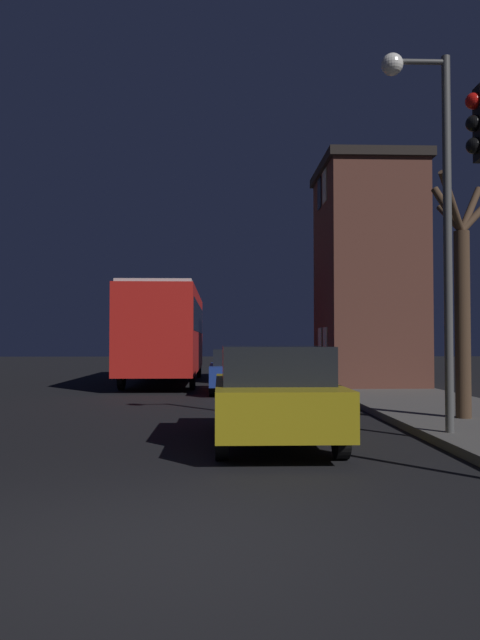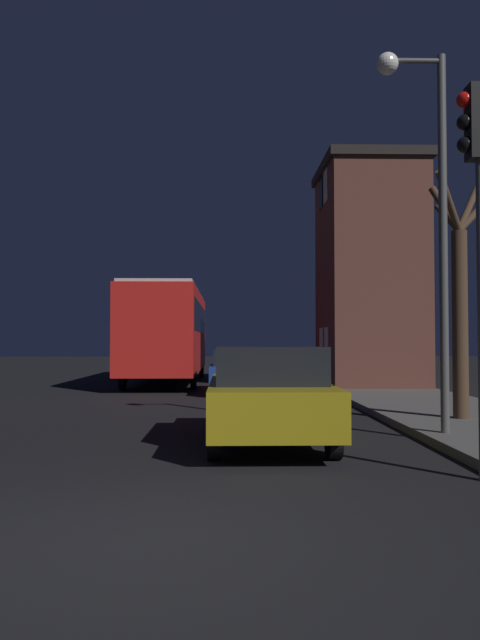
% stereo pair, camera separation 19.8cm
% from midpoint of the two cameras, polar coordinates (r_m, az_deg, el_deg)
% --- Properties ---
extents(ground_plane, '(120.00, 120.00, 0.00)m').
position_cam_midpoint_polar(ground_plane, '(5.40, -9.33, -19.52)').
color(ground_plane, black).
extents(brick_building, '(3.37, 4.40, 7.62)m').
position_cam_midpoint_polar(brick_building, '(22.04, 11.35, 4.21)').
color(brick_building, brown).
rests_on(brick_building, sidewalk).
extents(streetlamp, '(1.15, 0.36, 6.26)m').
position_cam_midpoint_polar(streetlamp, '(10.95, 16.58, 11.64)').
color(streetlamp, '#4C4C4C').
rests_on(streetlamp, sidewalk).
extents(bare_tree, '(1.51, 1.61, 4.67)m').
position_cam_midpoint_polar(bare_tree, '(12.89, 19.21, 2.13)').
color(bare_tree, '#473323').
rests_on(bare_tree, sidewalk).
extents(bus, '(2.57, 10.51, 3.59)m').
position_cam_midpoint_polar(bus, '(24.54, -7.01, -0.73)').
color(bus, red).
rests_on(bus, ground).
extents(car_near_lane, '(1.83, 4.49, 1.55)m').
position_cam_midpoint_polar(car_near_lane, '(10.08, 2.45, -6.63)').
color(car_near_lane, olive).
rests_on(car_near_lane, ground).
extents(car_mid_lane, '(1.83, 4.15, 1.37)m').
position_cam_midpoint_polar(car_mid_lane, '(19.80, -0.40, -4.57)').
color(car_mid_lane, navy).
rests_on(car_mid_lane, ground).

